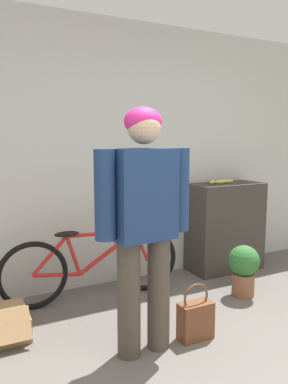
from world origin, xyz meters
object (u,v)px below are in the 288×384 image
at_px(potted_plant, 244,267).
at_px(banana, 220,182).
at_px(person, 144,214).
at_px(bicycle, 93,265).
at_px(handbag, 196,319).

bearing_deg(potted_plant, banana, 70.84).
bearing_deg(person, potted_plant, 13.72).
relative_size(person, bicycle, 1.00).
height_order(banana, handbag, banana).
height_order(banana, potted_plant, banana).
xyz_separation_m(person, potted_plant, (1.24, 0.40, -0.69)).
height_order(person, handbag, person).
xyz_separation_m(bicycle, handbag, (0.44, -0.99, -0.18)).
distance_m(person, bicycle, 1.16).
bearing_deg(person, handbag, -8.29).
bearing_deg(handbag, bicycle, 113.89).
relative_size(person, banana, 4.91).
distance_m(person, banana, 1.83).
height_order(bicycle, potted_plant, bicycle).
bearing_deg(banana, person, -143.92).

